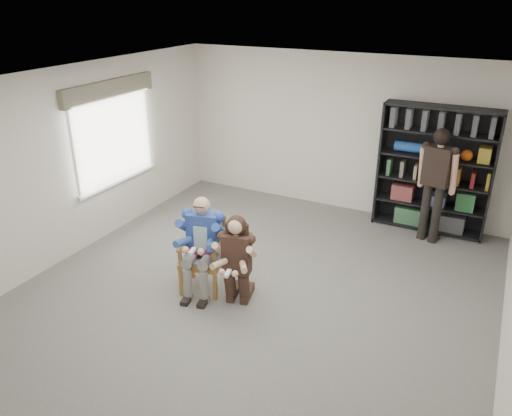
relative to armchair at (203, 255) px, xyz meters
The scene contains 8 objects.
room_shell 1.12m from the armchair, ahead, with size 6.00×7.00×2.80m, color white, non-canonical shape.
floor 0.85m from the armchair, ahead, with size 6.00×7.00×0.01m, color #64605C.
window_left 2.73m from the armchair, 155.75° to the left, with size 0.16×2.00×1.75m, color silver, non-canonical shape.
armchair is the anchor object (origin of this frame).
seated_man 0.15m from the armchair, ahead, with size 0.58×0.80×1.34m, color navy, non-canonical shape.
kneeling_woman 0.60m from the armchair, 11.69° to the right, with size 0.52×0.82×1.23m, color #382A1F, non-canonical shape.
bookshelf 4.11m from the armchair, 54.21° to the left, with size 1.80×0.38×2.10m, color black, non-canonical shape.
standing_man 3.80m from the armchair, 49.23° to the left, with size 0.57×0.32×1.85m, color black, non-canonical shape.
Camera 1 is at (2.59, -4.89, 3.76)m, focal length 35.00 mm.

